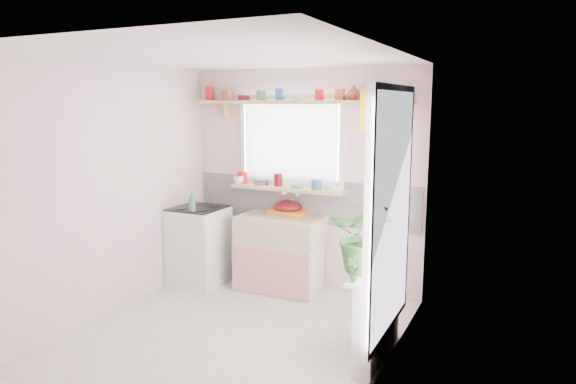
% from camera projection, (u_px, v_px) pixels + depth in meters
% --- Properties ---
extents(room, '(3.20, 3.20, 3.20)m').
position_uv_depth(room, '(335.00, 181.00, 4.95)').
color(room, white).
rests_on(room, ground).
extents(sink_unit, '(0.95, 0.65, 1.11)m').
position_uv_depth(sink_unit, '(280.00, 252.00, 5.84)').
color(sink_unit, white).
rests_on(sink_unit, ground).
extents(cooker, '(0.58, 0.58, 0.93)m').
position_uv_depth(cooker, '(199.00, 245.00, 6.03)').
color(cooker, white).
rests_on(cooker, ground).
extents(radiator_ledge, '(0.22, 0.95, 0.78)m').
position_uv_depth(radiator_ledge, '(378.00, 312.00, 4.26)').
color(radiator_ledge, white).
rests_on(radiator_ledge, ground).
extents(windowsill, '(1.40, 0.22, 0.04)m').
position_uv_depth(windowsill, '(288.00, 189.00, 5.89)').
color(windowsill, tan).
rests_on(windowsill, room).
extents(pine_shelf, '(2.52, 0.24, 0.04)m').
position_uv_depth(pine_shelf, '(299.00, 102.00, 5.65)').
color(pine_shelf, tan).
rests_on(pine_shelf, room).
extents(shelf_crockery, '(2.47, 0.11, 0.12)m').
position_uv_depth(shelf_crockery, '(299.00, 95.00, 5.63)').
color(shelf_crockery, red).
rests_on(shelf_crockery, pine_shelf).
extents(sill_crockery, '(1.35, 0.11, 0.12)m').
position_uv_depth(sill_crockery, '(284.00, 182.00, 5.89)').
color(sill_crockery, red).
rests_on(sill_crockery, windowsill).
extents(dish_tray, '(0.43, 0.33, 0.04)m').
position_uv_depth(dish_tray, '(289.00, 211.00, 5.95)').
color(dish_tray, orange).
rests_on(dish_tray, sink_unit).
extents(colander, '(0.41, 0.41, 0.15)m').
position_uv_depth(colander, '(288.00, 207.00, 5.94)').
color(colander, '#5C0F14').
rests_on(colander, sink_unit).
extents(jade_plant, '(0.55, 0.48, 0.59)m').
position_uv_depth(jade_plant, '(365.00, 236.00, 4.06)').
color(jade_plant, '#316A2A').
rests_on(jade_plant, radiator_ledge).
extents(fruit_bowl, '(0.39, 0.39, 0.07)m').
position_uv_depth(fruit_bowl, '(373.00, 258.00, 4.34)').
color(fruit_bowl, silver).
rests_on(fruit_bowl, radiator_ledge).
extents(herb_pot, '(0.11, 0.08, 0.20)m').
position_uv_depth(herb_pot, '(353.00, 269.00, 3.86)').
color(herb_pot, '#356126').
rests_on(herb_pot, radiator_ledge).
extents(soap_bottle_sink, '(0.10, 0.10, 0.18)m').
position_uv_depth(soap_bottle_sink, '(292.00, 206.00, 5.92)').
color(soap_bottle_sink, '#FFE771').
rests_on(soap_bottle_sink, sink_unit).
extents(sill_cup, '(0.16, 0.16, 0.10)m').
position_uv_depth(sill_cup, '(238.00, 180.00, 6.09)').
color(sill_cup, white).
rests_on(sill_cup, windowsill).
extents(sill_bowl, '(0.22, 0.22, 0.06)m').
position_uv_depth(sill_bowl, '(262.00, 181.00, 6.09)').
color(sill_bowl, '#3567AC').
rests_on(sill_bowl, windowsill).
extents(shelf_vase, '(0.17, 0.17, 0.16)m').
position_uv_depth(shelf_vase, '(354.00, 93.00, 5.42)').
color(shelf_vase, '#A74E33').
rests_on(shelf_vase, pine_shelf).
extents(cooker_bottle, '(0.11, 0.11, 0.21)m').
position_uv_depth(cooker_bottle, '(192.00, 202.00, 5.70)').
color(cooker_bottle, '#3B7742').
rests_on(cooker_bottle, cooker).
extents(fruit, '(0.20, 0.14, 0.10)m').
position_uv_depth(fruit, '(374.00, 251.00, 4.34)').
color(fruit, orange).
rests_on(fruit, fruit_bowl).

